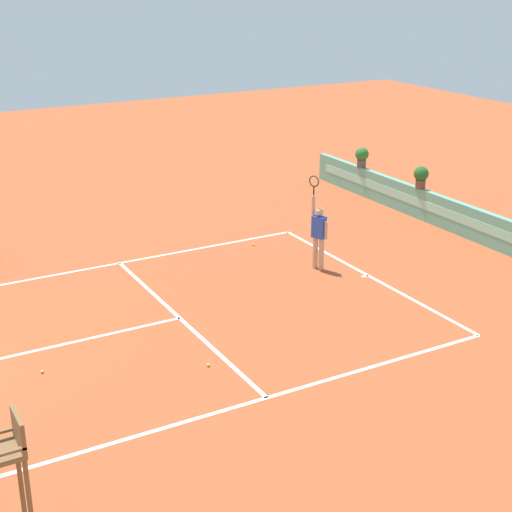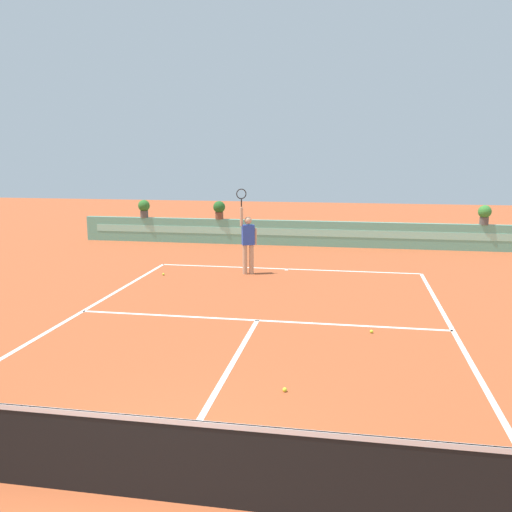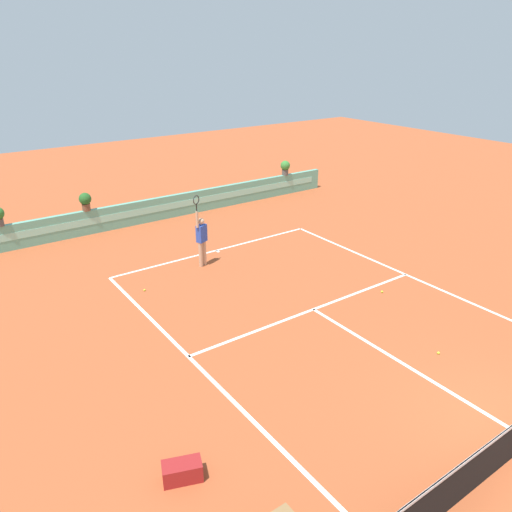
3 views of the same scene
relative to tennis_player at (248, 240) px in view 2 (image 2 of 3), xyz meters
The scene contains 11 objects.
ground_plane 5.22m from the tennis_player, 77.75° to the right, with size 60.00×60.00×0.00m, color #A84C28.
court_lines 4.53m from the tennis_player, 75.77° to the right, with size 8.32×11.94×0.01m.
net 11.06m from the tennis_player, 84.37° to the right, with size 8.92×0.10×1.00m.
back_wall_barrier 5.53m from the tennis_player, 78.64° to the left, with size 18.00×0.21×1.00m.
tennis_player is the anchor object (origin of this frame).
tennis_ball_near_baseline 6.23m from the tennis_player, 54.95° to the right, with size 0.07×0.07×0.07m, color #CCE033.
tennis_ball_mid_court 8.44m from the tennis_player, 75.31° to the right, with size 0.07×0.07×0.07m, color #CCE033.
tennis_ball_by_sideline 2.74m from the tennis_player, 165.32° to the right, with size 0.07×0.07×0.07m, color #CCE033.
potted_plant_left 5.84m from the tennis_player, 112.25° to the left, with size 0.48×0.48×0.72m.
potted_plant_far_left 7.64m from the tennis_player, 134.99° to the left, with size 0.48×0.48×0.72m.
potted_plant_far_right 9.58m from the tennis_player, 34.31° to the left, with size 0.48×0.48×0.72m.
Camera 2 is at (1.97, -4.93, 3.61)m, focal length 38.30 mm.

